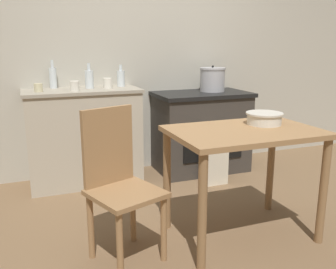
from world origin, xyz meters
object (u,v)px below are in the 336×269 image
(stove, at_px, (201,131))
(chair, at_px, (119,181))
(mixing_bowl_large, at_px, (264,118))
(bottle_mid_left, at_px, (53,77))
(bottle_left, at_px, (89,79))
(bottle_far_left, at_px, (121,78))
(cup_center_right, at_px, (74,86))
(work_table, at_px, (244,148))
(stock_pot, at_px, (212,79))
(cup_center_left, at_px, (38,88))
(cup_center, at_px, (108,83))
(flour_sack, at_px, (215,164))

(stove, xyz_separation_m, chair, (-1.24, -1.36, 0.08))
(mixing_bowl_large, bearing_deg, bottle_mid_left, 130.28)
(mixing_bowl_large, height_order, bottle_left, bottle_left)
(bottle_far_left, xyz_separation_m, cup_center_right, (-0.49, -0.22, -0.04))
(work_table, relative_size, chair, 1.04)
(mixing_bowl_large, height_order, bottle_far_left, bottle_far_left)
(chair, distance_m, stock_pot, 2.02)
(work_table, height_order, bottle_far_left, bottle_far_left)
(stock_pot, bearing_deg, cup_center_left, -178.45)
(chair, relative_size, cup_center, 9.66)
(bottle_far_left, bearing_deg, stock_pot, -6.82)
(flour_sack, xyz_separation_m, bottle_far_left, (-0.77, 0.59, 0.82))
(bottle_mid_left, distance_m, cup_center, 0.53)
(cup_center, bearing_deg, stock_pot, 0.89)
(flour_sack, relative_size, bottle_left, 1.59)
(stove, bearing_deg, cup_center_right, -176.84)
(stove, xyz_separation_m, bottle_mid_left, (-1.48, 0.23, 0.61))
(work_table, xyz_separation_m, cup_center, (-0.62, 1.44, 0.32))
(mixing_bowl_large, distance_m, bottle_far_left, 1.64)
(bottle_left, distance_m, cup_center, 0.18)
(stove, distance_m, mixing_bowl_large, 1.40)
(bottle_far_left, bearing_deg, bottle_left, -170.68)
(work_table, xyz_separation_m, bottle_left, (-0.78, 1.52, 0.37))
(chair, height_order, bottle_left, bottle_left)
(bottle_left, relative_size, bottle_mid_left, 0.89)
(mixing_bowl_large, xyz_separation_m, cup_center, (-0.84, 1.35, 0.15))
(cup_center_right, bearing_deg, bottle_mid_left, 117.38)
(bottle_left, bearing_deg, cup_center_right, -134.01)
(stove, relative_size, mixing_bowl_large, 3.74)
(chair, xyz_separation_m, cup_center, (0.25, 1.38, 0.47))
(bottle_mid_left, xyz_separation_m, cup_center_left, (-0.15, -0.25, -0.07))
(cup_center, height_order, cup_center_right, cup_center)
(cup_center, bearing_deg, cup_center_right, -164.50)
(stove, height_order, bottle_left, bottle_left)
(flour_sack, distance_m, cup_center_right, 1.53)
(bottle_left, xyz_separation_m, bottle_mid_left, (-0.32, 0.14, 0.01))
(bottle_far_left, xyz_separation_m, bottle_mid_left, (-0.65, 0.08, 0.02))
(stock_pot, bearing_deg, stove, -166.41)
(flour_sack, height_order, mixing_bowl_large, mixing_bowl_large)
(mixing_bowl_large, xyz_separation_m, bottle_far_left, (-0.68, 1.48, 0.18))
(bottle_far_left, height_order, bottle_left, bottle_left)
(bottle_left, bearing_deg, mixing_bowl_large, -54.94)
(chair, distance_m, flour_sack, 1.54)
(bottle_far_left, bearing_deg, chair, -105.19)
(mixing_bowl_large, xyz_separation_m, bottle_mid_left, (-1.32, 1.56, 0.20))
(bottle_mid_left, relative_size, cup_center_left, 3.56)
(mixing_bowl_large, xyz_separation_m, bottle_left, (-1.00, 1.43, 0.19))
(chair, bearing_deg, mixing_bowl_large, -18.15)
(work_table, height_order, cup_center, cup_center)
(stove, relative_size, stock_pot, 3.58)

